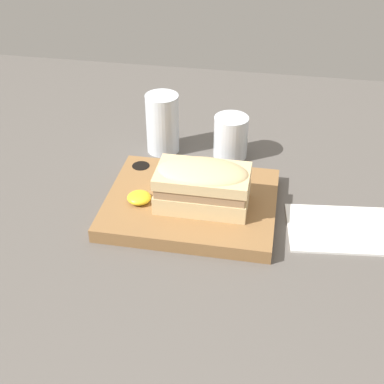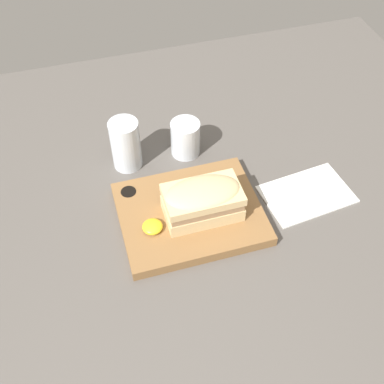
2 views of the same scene
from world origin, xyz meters
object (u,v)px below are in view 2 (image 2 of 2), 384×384
object	(u,v)px
wine_glass	(185,140)
napkin	(307,194)
water_glass	(126,147)
sandwich	(203,200)
serving_board	(190,213)

from	to	relation	value
wine_glass	napkin	bearing A→B (deg)	-43.20
water_glass	sandwich	bearing A→B (deg)	-60.75
wine_glass	napkin	size ratio (longest dim) A/B	0.43
sandwich	wine_glass	bearing A→B (deg)	83.74
sandwich	water_glass	distance (cm)	23.04
water_glass	wine_glass	size ratio (longest dim) A/B	1.41
wine_glass	serving_board	bearing A→B (deg)	-103.25
sandwich	wine_glass	distance (cm)	20.48
serving_board	wine_glass	size ratio (longest dim) A/B	3.38
sandwich	water_glass	world-z (taller)	water_glass
serving_board	sandwich	bearing A→B (deg)	-33.76
water_glass	napkin	distance (cm)	40.20
sandwich	napkin	size ratio (longest dim) A/B	0.76
water_glass	wine_glass	world-z (taller)	water_glass
sandwich	napkin	xyz separation A→B (cm)	(23.40, 0.26, -6.28)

